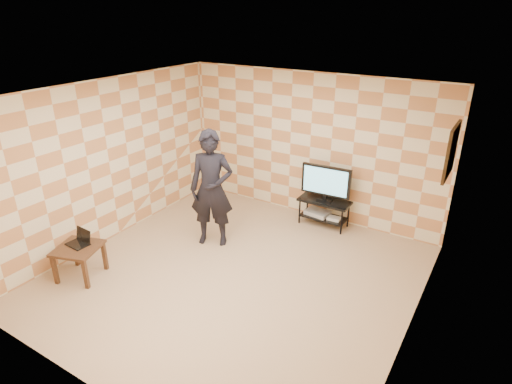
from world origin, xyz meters
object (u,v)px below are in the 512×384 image
tv_stand (324,207)px  tv (326,182)px  person (212,189)px  side_table (78,252)px

tv_stand → tv: tv is taller
tv → person: size_ratio=0.46×
tv_stand → tv: 0.50m
tv_stand → side_table: same height
tv_stand → tv: (-0.00, -0.00, 0.50)m
tv → person: person is taller
side_table → tv_stand: bearing=54.6°
side_table → person: bearing=60.2°
tv_stand → person: bearing=-131.2°
tv_stand → side_table: size_ratio=1.24×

